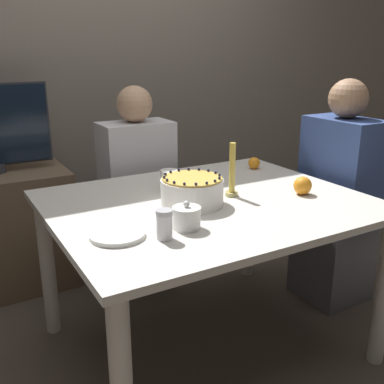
{
  "coord_description": "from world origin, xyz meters",
  "views": [
    {
      "loc": [
        -0.98,
        -1.56,
        1.35
      ],
      "look_at": [
        -0.09,
        -0.01,
        0.79
      ],
      "focal_mm": 42.0,
      "sensor_mm": 36.0,
      "label": 1
    }
  ],
  "objects": [
    {
      "name": "orange_fruit_1",
      "position": [
        0.41,
        -0.14,
        0.77
      ],
      "size": [
        0.08,
        0.08,
        0.08
      ],
      "color": "orange",
      "rests_on": "dining_table"
    },
    {
      "name": "orange_fruit_0",
      "position": [
        0.5,
        0.33,
        0.77
      ],
      "size": [
        0.06,
        0.06,
        0.06
      ],
      "color": "orange",
      "rests_on": "dining_table"
    },
    {
      "name": "side_cabinet",
      "position": [
        -0.71,
        1.1,
        0.35
      ],
      "size": [
        0.74,
        0.51,
        0.7
      ],
      "color": "brown",
      "rests_on": "ground_plane"
    },
    {
      "name": "wall_behind",
      "position": [
        0.0,
        1.4,
        1.3
      ],
      "size": [
        8.0,
        0.05,
        2.6
      ],
      "color": "slate",
      "rests_on": "ground_plane"
    },
    {
      "name": "dining_table",
      "position": [
        0.0,
        0.0,
        0.63
      ],
      "size": [
        1.33,
        1.09,
        0.73
      ],
      "color": "beige",
      "rests_on": "ground_plane"
    },
    {
      "name": "sugar_shaker",
      "position": [
        -0.35,
        -0.28,
        0.79
      ],
      "size": [
        0.06,
        0.06,
        0.11
      ],
      "color": "white",
      "rests_on": "dining_table"
    },
    {
      "name": "person_man_blue_shirt",
      "position": [
        -0.01,
        0.74,
        0.51
      ],
      "size": [
        0.4,
        0.34,
        1.17
      ],
      "rotation": [
        0.0,
        0.0,
        3.14
      ],
      "color": "#473D33",
      "rests_on": "ground_plane"
    },
    {
      "name": "sugar_bowl",
      "position": [
        -0.24,
        -0.23,
        0.78
      ],
      "size": [
        0.11,
        0.11,
        0.11
      ],
      "color": "white",
      "rests_on": "dining_table"
    },
    {
      "name": "person_woman_floral",
      "position": [
        0.87,
        0.05,
        0.53
      ],
      "size": [
        0.34,
        0.4,
        1.22
      ],
      "rotation": [
        0.0,
        0.0,
        1.57
      ],
      "color": "#595960",
      "rests_on": "ground_plane"
    },
    {
      "name": "cake",
      "position": [
        -0.09,
        -0.01,
        0.79
      ],
      "size": [
        0.26,
        0.26,
        0.13
      ],
      "color": "white",
      "rests_on": "dining_table"
    },
    {
      "name": "cup",
      "position": [
        -0.08,
        0.2,
        0.78
      ],
      "size": [
        0.09,
        0.09,
        0.1
      ],
      "color": "white",
      "rests_on": "dining_table"
    },
    {
      "name": "candle",
      "position": [
        0.12,
        0.0,
        0.83
      ],
      "size": [
        0.06,
        0.06,
        0.24
      ],
      "color": "tan",
      "rests_on": "dining_table"
    },
    {
      "name": "plate_stack",
      "position": [
        -0.49,
        -0.18,
        0.74
      ],
      "size": [
        0.2,
        0.2,
        0.02
      ],
      "color": "white",
      "rests_on": "dining_table"
    },
    {
      "name": "ground_plane",
      "position": [
        0.0,
        0.0,
        0.0
      ],
      "size": [
        12.0,
        12.0,
        0.0
      ],
      "primitive_type": "plane",
      "color": "#4C4238"
    }
  ]
}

